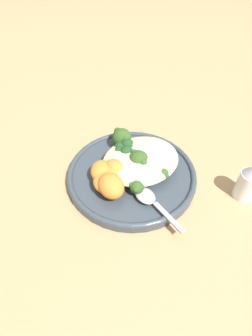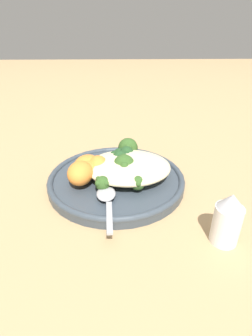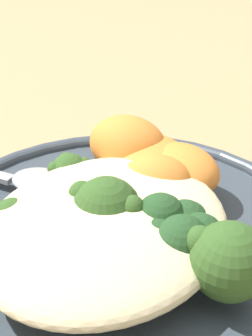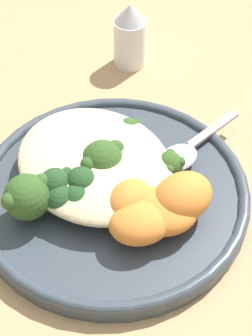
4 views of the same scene
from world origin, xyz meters
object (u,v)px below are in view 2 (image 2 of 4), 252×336
object	(u,v)px
broccoli_stalk_3	(125,151)
salt_shaker	(228,219)
broccoli_stalk_2	(122,166)
spoon	(109,197)
plate	(116,179)
broccoli_stalk_1	(126,180)
sweet_potato_chunk_0	(98,165)
sweet_potato_chunk_3	(84,170)
quinoa_mound	(128,167)
sweet_potato_chunk_2	(86,164)
broccoli_stalk_0	(102,180)
sweet_potato_chunk_1	(80,173)
kale_tuft	(122,157)

from	to	relation	value
broccoli_stalk_3	salt_shaker	world-z (taller)	salt_shaker
broccoli_stalk_2	spoon	xyz separation A→B (m)	(0.02, 0.08, -0.02)
plate	broccoli_stalk_3	world-z (taller)	broccoli_stalk_3
broccoli_stalk_1	sweet_potato_chunk_0	size ratio (longest dim) A/B	2.06
sweet_potato_chunk_3	salt_shaker	size ratio (longest dim) A/B	0.81
broccoli_stalk_3	sweet_potato_chunk_0	size ratio (longest dim) A/B	2.55
quinoa_mound	sweet_potato_chunk_0	size ratio (longest dim) A/B	3.48
spoon	sweet_potato_chunk_3	bearing A→B (deg)	-149.52
broccoli_stalk_1	sweet_potato_chunk_2	world-z (taller)	sweet_potato_chunk_2
sweet_potato_chunk_0	broccoli_stalk_0	bearing A→B (deg)	101.81
quinoa_mound	sweet_potato_chunk_2	size ratio (longest dim) A/B	2.88
quinoa_mound	sweet_potato_chunk_1	bearing A→B (deg)	19.18
sweet_potato_chunk_3	kale_tuft	world-z (taller)	kale_tuft
broccoli_stalk_0	sweet_potato_chunk_3	distance (m)	0.05
broccoli_stalk_0	plate	bearing A→B (deg)	141.29
broccoli_stalk_0	broccoli_stalk_2	distance (m)	0.05
sweet_potato_chunk_0	kale_tuft	size ratio (longest dim) A/B	0.86
quinoa_mound	broccoli_stalk_0	size ratio (longest dim) A/B	2.01
broccoli_stalk_1	sweet_potato_chunk_0	xyz separation A→B (m)	(0.05, -0.05, 0.01)
quinoa_mound	sweet_potato_chunk_1	distance (m)	0.09
broccoli_stalk_2	sweet_potato_chunk_2	xyz separation A→B (m)	(0.07, -0.02, -0.00)
sweet_potato_chunk_3	sweet_potato_chunk_0	bearing A→B (deg)	-150.02
broccoli_stalk_1	sweet_potato_chunk_0	world-z (taller)	sweet_potato_chunk_0
broccoli_stalk_2	salt_shaker	distance (m)	0.22
broccoli_stalk_0	salt_shaker	xyz separation A→B (m)	(-0.18, 0.12, 0.01)
plate	broccoli_stalk_1	bearing A→B (deg)	116.09
plate	broccoli_stalk_3	bearing A→B (deg)	-105.88
broccoli_stalk_2	sweet_potato_chunk_1	xyz separation A→B (m)	(0.08, 0.03, 0.00)
sweet_potato_chunk_1	salt_shaker	xyz separation A→B (m)	(-0.22, 0.13, -0.00)
quinoa_mound	sweet_potato_chunk_1	xyz separation A→B (m)	(0.09, 0.03, 0.01)
broccoli_stalk_0	kale_tuft	distance (m)	0.09
quinoa_mound	broccoli_stalk_2	size ratio (longest dim) A/B	1.97
broccoli_stalk_3	sweet_potato_chunk_1	xyz separation A→B (m)	(0.08, 0.10, 0.00)
sweet_potato_chunk_0	broccoli_stalk_3	bearing A→B (deg)	-132.49
broccoli_stalk_1	salt_shaker	world-z (taller)	salt_shaker
spoon	broccoli_stalk_1	bearing A→B (deg)	140.79
sweet_potato_chunk_3	kale_tuft	bearing A→B (deg)	-146.12
sweet_potato_chunk_1	sweet_potato_chunk_3	xyz separation A→B (m)	(-0.00, -0.02, -0.01)
sweet_potato_chunk_0	sweet_potato_chunk_1	bearing A→B (deg)	50.84
broccoli_stalk_0	sweet_potato_chunk_1	xyz separation A→B (m)	(0.04, -0.01, 0.01)
sweet_potato_chunk_2	spoon	xyz separation A→B (m)	(-0.05, 0.10, -0.01)
quinoa_mound	broccoli_stalk_3	size ratio (longest dim) A/B	1.36
sweet_potato_chunk_2	salt_shaker	distance (m)	0.28
broccoli_stalk_0	sweet_potato_chunk_0	xyz separation A→B (m)	(0.01, -0.05, 0.01)
broccoli_stalk_1	sweet_potato_chunk_2	size ratio (longest dim) A/B	1.70
sweet_potato_chunk_1	sweet_potato_chunk_2	world-z (taller)	sweet_potato_chunk_1
broccoli_stalk_1	spoon	distance (m)	0.05
broccoli_stalk_1	broccoli_stalk_3	xyz separation A→B (m)	(-0.00, -0.11, 0.01)
quinoa_mound	broccoli_stalk_1	distance (m)	0.04
plate	broccoli_stalk_0	distance (m)	0.05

